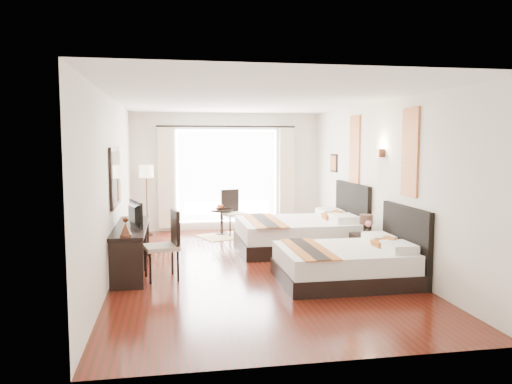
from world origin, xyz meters
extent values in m
cube|color=#39180A|center=(0.00, 0.00, -0.01)|extent=(4.50, 7.50, 0.01)
cube|color=white|center=(0.00, 0.00, 2.79)|extent=(4.50, 7.50, 0.02)
cube|color=silver|center=(2.25, 0.00, 1.40)|extent=(0.01, 7.50, 2.80)
cube|color=silver|center=(-2.25, 0.00, 1.40)|extent=(0.01, 7.50, 2.80)
cube|color=silver|center=(0.00, 3.75, 1.40)|extent=(4.50, 0.01, 2.80)
cube|color=silver|center=(0.00, -3.75, 1.40)|extent=(4.50, 0.01, 2.80)
cube|color=white|center=(0.00, 3.73, 1.30)|extent=(2.40, 0.02, 2.20)
cube|color=white|center=(0.00, 3.67, 1.30)|extent=(2.30, 0.02, 2.10)
cube|color=beige|center=(-1.45, 3.63, 1.28)|extent=(0.35, 0.14, 2.35)
cube|color=beige|center=(1.45, 3.63, 1.28)|extent=(0.35, 0.14, 2.35)
cube|color=maroon|center=(2.23, -1.12, 1.95)|extent=(0.03, 0.50, 1.35)
cube|color=maroon|center=(2.23, 1.17, 1.95)|extent=(0.03, 0.50, 1.35)
cube|color=#452518|center=(2.19, -0.13, 1.92)|extent=(0.10, 0.14, 0.14)
cube|color=black|center=(-2.22, 0.07, 1.55)|extent=(0.04, 1.25, 0.95)
cube|color=white|center=(-2.19, 0.07, 1.55)|extent=(0.01, 1.12, 0.82)
cube|color=black|center=(1.20, -1.12, 0.12)|extent=(1.93, 1.51, 0.24)
cube|color=silver|center=(1.20, -1.12, 0.38)|extent=(1.87, 1.47, 0.28)
cube|color=black|center=(2.20, -1.12, 0.56)|extent=(0.08, 1.51, 1.13)
cube|color=#944917|center=(0.65, -1.12, 0.53)|extent=(0.52, 1.57, 0.02)
cube|color=black|center=(1.05, 1.17, 0.14)|extent=(2.22, 1.73, 0.27)
cube|color=silver|center=(1.05, 1.17, 0.43)|extent=(2.16, 1.69, 0.33)
cube|color=black|center=(2.20, 1.17, 0.65)|extent=(0.08, 1.73, 1.30)
cube|color=#944917|center=(0.43, 1.17, 0.60)|extent=(0.60, 1.79, 0.02)
cube|color=black|center=(1.98, -0.13, 0.26)|extent=(0.44, 0.54, 0.52)
cylinder|color=black|center=(2.00, -0.05, 0.59)|extent=(0.09, 0.09, 0.19)
cylinder|color=#39251B|center=(2.00, -0.05, 0.77)|extent=(0.22, 0.22, 0.17)
imported|color=black|center=(1.96, -0.24, 0.57)|extent=(0.18, 0.18, 0.15)
cube|color=black|center=(-1.99, 0.07, 0.38)|extent=(0.50, 2.20, 0.76)
imported|color=black|center=(-1.97, -0.07, 0.96)|extent=(0.31, 0.71, 0.41)
cube|color=tan|center=(-1.50, -0.49, 0.49)|extent=(0.58, 0.58, 0.07)
cube|color=black|center=(-1.29, -0.44, 0.79)|extent=(0.14, 0.46, 0.55)
cylinder|color=black|center=(-1.87, 3.33, 0.02)|extent=(0.24, 0.24, 0.03)
cylinder|color=#452518|center=(-1.87, 3.33, 0.70)|extent=(0.03, 0.03, 1.35)
cylinder|color=#FBEAC4|center=(-1.87, 3.33, 1.45)|extent=(0.32, 0.32, 0.28)
cylinder|color=black|center=(-0.19, 3.12, 0.29)|extent=(0.49, 0.49, 0.57)
imported|color=#4E3A1C|center=(-0.23, 3.12, 0.60)|extent=(0.28, 0.28, 0.05)
cube|color=tan|center=(0.08, 3.03, 0.47)|extent=(0.61, 0.61, 0.06)
cube|color=black|center=(0.01, 3.23, 0.76)|extent=(0.44, 0.20, 0.53)
cube|color=tan|center=(-0.04, 2.89, 0.01)|extent=(1.57, 1.32, 0.01)
camera|label=1|loc=(-1.37, -8.16, 2.10)|focal=35.00mm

